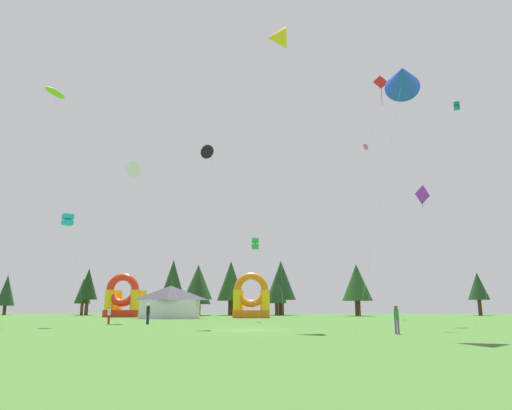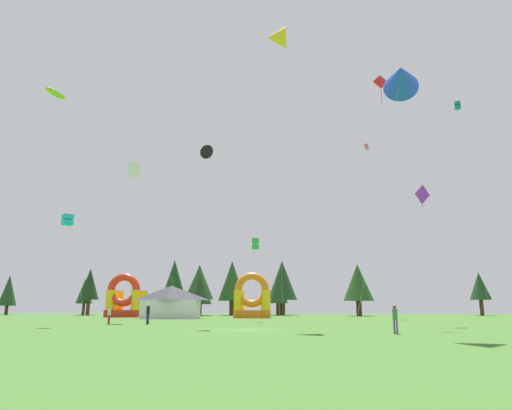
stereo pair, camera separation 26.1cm
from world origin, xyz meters
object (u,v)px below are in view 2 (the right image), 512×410
(kite_blue_delta, at_px, (401,77))
(kite_white_delta, at_px, (138,170))
(inflatable_red_slide, at_px, (126,301))
(kite_lime_parafoil, at_px, (55,94))
(inflatable_orange_dome, at_px, (252,301))
(kite_cyan_box, at_px, (68,220))
(kite_red_diamond, at_px, (380,84))
(person_far_side, at_px, (148,312))
(person_left_edge, at_px, (395,317))
(kite_green_box, at_px, (255,244))
(kite_pink_parafoil, at_px, (367,147))
(festival_tent, at_px, (171,302))
(kite_yellow_delta, at_px, (276,38))
(kite_purple_diamond, at_px, (421,196))
(kite_teal_box, at_px, (458,106))
(kite_black_delta, at_px, (209,154))
(person_midfield, at_px, (109,313))

(kite_blue_delta, height_order, kite_white_delta, kite_white_delta)
(kite_blue_delta, bearing_deg, inflatable_red_slide, 126.90)
(kite_lime_parafoil, relative_size, inflatable_orange_dome, 3.86)
(kite_cyan_box, bearing_deg, inflatable_orange_dome, 61.71)
(kite_lime_parafoil, bearing_deg, kite_cyan_box, -44.17)
(kite_red_diamond, distance_m, person_far_side, 29.02)
(kite_white_delta, xyz_separation_m, person_left_edge, (22.07, -18.95, -14.95))
(kite_cyan_box, height_order, inflatable_orange_dome, kite_cyan_box)
(kite_green_box, distance_m, kite_pink_parafoil, 26.23)
(kite_cyan_box, relative_size, festival_tent, 1.32)
(kite_yellow_delta, height_order, person_left_edge, kite_yellow_delta)
(kite_purple_diamond, relative_size, person_left_edge, 7.04)
(person_left_edge, bearing_deg, inflatable_orange_dome, 136.65)
(kite_green_box, bearing_deg, kite_yellow_delta, -77.82)
(kite_teal_box, distance_m, kite_red_diamond, 20.62)
(inflatable_orange_dome, distance_m, festival_tent, 10.92)
(kite_black_delta, bearing_deg, kite_lime_parafoil, 165.75)
(kite_teal_box, xyz_separation_m, festival_tent, (-35.68, 4.61, -23.44))
(kite_red_diamond, xyz_separation_m, kite_green_box, (-11.75, 10.63, -12.89))
(kite_teal_box, bearing_deg, inflatable_red_slide, 164.51)
(inflatable_orange_dome, bearing_deg, kite_green_box, -85.21)
(kite_lime_parafoil, xyz_separation_m, kite_purple_diamond, (34.66, -0.80, -11.03))
(kite_black_delta, xyz_separation_m, inflatable_orange_dome, (2.13, 25.92, -12.20))
(kite_yellow_delta, distance_m, person_left_edge, 26.83)
(inflatable_orange_dome, height_order, inflatable_red_slide, inflatable_red_slide)
(kite_purple_diamond, xyz_separation_m, person_far_side, (-24.37, 0.99, -10.07))
(kite_teal_box, distance_m, inflatable_orange_dome, 35.90)
(inflatable_red_slide, bearing_deg, person_far_side, -67.45)
(kite_white_delta, bearing_deg, kite_red_diamond, -19.80)
(kite_green_box, distance_m, person_midfield, 16.36)
(kite_black_delta, height_order, kite_blue_delta, kite_blue_delta)
(kite_blue_delta, height_order, kite_purple_diamond, kite_blue_delta)
(kite_cyan_box, distance_m, inflatable_orange_dome, 30.24)
(person_midfield, relative_size, inflatable_orange_dome, 0.27)
(kite_cyan_box, relative_size, inflatable_red_slide, 1.51)
(person_left_edge, bearing_deg, inflatable_red_slide, 157.01)
(kite_purple_diamond, bearing_deg, kite_pink_parafoil, 90.16)
(kite_green_box, relative_size, person_far_side, 4.83)
(kite_white_delta, relative_size, kite_green_box, 1.96)
(kite_red_diamond, bearing_deg, kite_cyan_box, -177.07)
(kite_pink_parafoil, relative_size, person_far_side, 13.53)
(kite_black_delta, bearing_deg, person_midfield, 153.47)
(kite_green_box, distance_m, inflatable_red_slide, 26.55)
(inflatable_orange_dome, height_order, festival_tent, inflatable_orange_dome)
(kite_teal_box, bearing_deg, person_far_side, -159.60)
(kite_yellow_delta, height_order, kite_lime_parafoil, kite_yellow_delta)
(kite_yellow_delta, height_order, kite_cyan_box, kite_yellow_delta)
(inflatable_orange_dome, bearing_deg, festival_tent, -155.82)
(kite_red_diamond, distance_m, person_midfield, 31.92)
(inflatable_red_slide, bearing_deg, kite_black_delta, -60.92)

